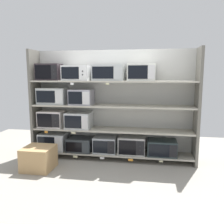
# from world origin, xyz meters

# --- Properties ---
(ground) EXTENTS (7.05, 6.00, 0.02)m
(ground) POSITION_xyz_m (0.00, -1.00, -0.01)
(ground) COLOR gray
(back_panel) EXTENTS (3.25, 0.04, 2.11)m
(back_panel) POSITION_xyz_m (0.00, 0.24, 1.05)
(back_panel) COLOR #B2B2AD
(back_panel) RESTS_ON ground
(upright_left) EXTENTS (0.05, 0.44, 2.11)m
(upright_left) POSITION_xyz_m (-1.55, 0.00, 1.05)
(upright_left) COLOR #68645B
(upright_left) RESTS_ON ground
(upright_right) EXTENTS (0.05, 0.44, 2.11)m
(upright_right) POSITION_xyz_m (1.55, 0.00, 1.05)
(upright_right) COLOR #68645B
(upright_right) RESTS_ON ground
(shelf_0) EXTENTS (3.05, 0.44, 0.03)m
(shelf_0) POSITION_xyz_m (0.00, 0.00, 0.12)
(shelf_0) COLOR #ADA899
(shelf_0) RESTS_ON ground
(microwave_0) EXTENTS (0.53, 0.42, 0.34)m
(microwave_0) POSITION_xyz_m (-1.20, -0.00, 0.30)
(microwave_0) COLOR #B2B7BA
(microwave_0) RESTS_ON shelf_0
(microwave_1) EXTENTS (0.49, 0.43, 0.26)m
(microwave_1) POSITION_xyz_m (-0.64, -0.00, 0.27)
(microwave_1) COLOR #303539
(microwave_1) RESTS_ON shelf_0
(microwave_2) EXTENTS (0.44, 0.39, 0.30)m
(microwave_2) POSITION_xyz_m (-0.13, -0.00, 0.29)
(microwave_2) COLOR #9DA4A9
(microwave_2) RESTS_ON shelf_0
(microwave_3) EXTENTS (0.50, 0.40, 0.33)m
(microwave_3) POSITION_xyz_m (0.39, -0.00, 0.30)
(microwave_3) COLOR #A5A5A1
(microwave_3) RESTS_ON shelf_0
(microwave_4) EXTENTS (0.53, 0.40, 0.28)m
(microwave_4) POSITION_xyz_m (0.96, -0.00, 0.28)
(microwave_4) COLOR #283437
(microwave_4) RESTS_ON shelf_0
(price_tag_0) EXTENTS (0.06, 0.00, 0.05)m
(price_tag_0) POSITION_xyz_m (-1.17, -0.22, 0.08)
(price_tag_0) COLOR orange
(price_tag_1) EXTENTS (0.08, 0.00, 0.04)m
(price_tag_1) POSITION_xyz_m (-0.68, -0.22, 0.08)
(price_tag_1) COLOR beige
(price_tag_2) EXTENTS (0.08, 0.00, 0.04)m
(price_tag_2) POSITION_xyz_m (-0.15, -0.22, 0.08)
(price_tag_2) COLOR white
(price_tag_3) EXTENTS (0.09, 0.00, 0.04)m
(price_tag_3) POSITION_xyz_m (0.38, -0.22, 0.08)
(price_tag_3) COLOR orange
(price_tag_4) EXTENTS (0.07, 0.00, 0.03)m
(price_tag_4) POSITION_xyz_m (0.93, -0.22, 0.08)
(price_tag_4) COLOR beige
(shelf_1) EXTENTS (3.05, 0.44, 0.03)m
(shelf_1) POSITION_xyz_m (0.00, 0.00, 0.58)
(shelf_1) COLOR #ADA899
(microwave_5) EXTENTS (0.48, 0.37, 0.32)m
(microwave_5) POSITION_xyz_m (-1.22, -0.00, 0.76)
(microwave_5) COLOR silver
(microwave_5) RESTS_ON shelf_1
(microwave_6) EXTENTS (0.48, 0.42, 0.31)m
(microwave_6) POSITION_xyz_m (-0.66, -0.00, 0.75)
(microwave_6) COLOR #B6BBBE
(microwave_6) RESTS_ON shelf_1
(price_tag_5) EXTENTS (0.06, 0.00, 0.04)m
(price_tag_5) POSITION_xyz_m (-1.25, -0.22, 0.54)
(price_tag_5) COLOR orange
(price_tag_6) EXTENTS (0.08, 0.00, 0.03)m
(price_tag_6) POSITION_xyz_m (-0.70, -0.22, 0.55)
(price_tag_6) COLOR beige
(shelf_2) EXTENTS (3.05, 0.44, 0.03)m
(shelf_2) POSITION_xyz_m (0.00, 0.00, 1.05)
(shelf_2) COLOR #ADA899
(microwave_7) EXTENTS (0.55, 0.34, 0.31)m
(microwave_7) POSITION_xyz_m (-1.19, -0.00, 1.22)
(microwave_7) COLOR #B8BDBB
(microwave_7) RESTS_ON shelf_2
(microwave_8) EXTENTS (0.43, 0.40, 0.29)m
(microwave_8) POSITION_xyz_m (-0.60, -0.00, 1.21)
(microwave_8) COLOR #9B9AA7
(microwave_8) RESTS_ON shelf_2
(shelf_3) EXTENTS (3.05, 0.44, 0.03)m
(shelf_3) POSITION_xyz_m (0.00, 0.00, 1.51)
(shelf_3) COLOR #ADA899
(microwave_9) EXTENTS (0.46, 0.35, 0.32)m
(microwave_9) POSITION_xyz_m (-1.23, -0.00, 1.68)
(microwave_9) COLOR #2F272B
(microwave_9) RESTS_ON shelf_3
(microwave_10) EXTENTS (0.50, 0.42, 0.28)m
(microwave_10) POSITION_xyz_m (-0.68, -0.00, 1.67)
(microwave_10) COLOR silver
(microwave_10) RESTS_ON shelf_3
(microwave_11) EXTENTS (0.57, 0.41, 0.29)m
(microwave_11) POSITION_xyz_m (-0.06, -0.00, 1.67)
(microwave_11) COLOR #B0B5B5
(microwave_11) RESTS_ON shelf_3
(microwave_12) EXTENTS (0.50, 0.38, 0.31)m
(microwave_12) POSITION_xyz_m (0.55, -0.00, 1.68)
(microwave_12) COLOR silver
(microwave_12) RESTS_ON shelf_3
(price_tag_7) EXTENTS (0.06, 0.00, 0.04)m
(price_tag_7) POSITION_xyz_m (-0.71, -0.22, 1.47)
(price_tag_7) COLOR white
(price_tag_8) EXTENTS (0.06, 0.00, 0.03)m
(price_tag_8) POSITION_xyz_m (-0.05, -0.22, 1.47)
(price_tag_8) COLOR beige
(shipping_carton) EXTENTS (0.50, 0.50, 0.40)m
(shipping_carton) POSITION_xyz_m (-1.17, -0.71, 0.20)
(shipping_carton) COLOR tan
(shipping_carton) RESTS_ON ground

